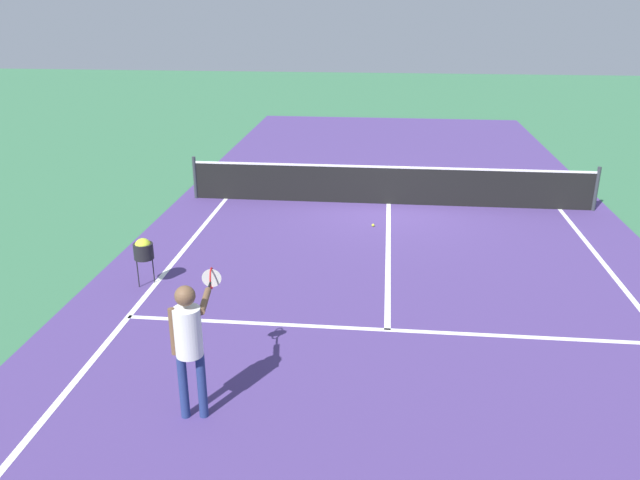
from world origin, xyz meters
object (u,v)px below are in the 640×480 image
at_px(net, 389,185).
at_px(player_near, 189,336).
at_px(tennis_ball_near_net, 373,225).
at_px(ball_hopper, 143,249).

xyz_separation_m(net, player_near, (-2.31, -8.75, 0.59)).
height_order(player_near, tennis_ball_near_net, player_near).
height_order(net, ball_hopper, net).
bearing_deg(ball_hopper, player_near, -61.42).
distance_m(net, tennis_ball_near_net, 1.80).
xyz_separation_m(player_near, ball_hopper, (-1.94, 3.56, -0.41)).
bearing_deg(ball_hopper, tennis_ball_near_net, 41.71).
relative_size(player_near, tennis_ball_near_net, 26.31).
distance_m(player_near, tennis_ball_near_net, 7.39).
height_order(net, player_near, player_near).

